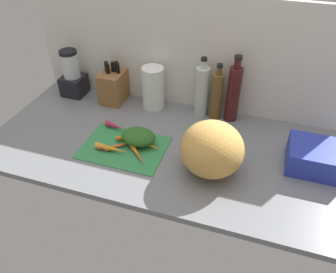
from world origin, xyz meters
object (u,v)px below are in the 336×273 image
object	(u,v)px
carrot_3	(127,138)
bottle_2	(233,93)
bottle_0	(202,91)
cutting_board	(124,147)
carrot_0	(137,154)
carrot_1	(115,126)
carrot_2	(114,147)
carrot_5	(112,149)
knife_block	(114,86)
carrot_4	(123,144)
paper_towel_roll	(153,88)
bottle_1	(217,96)
carrot_6	(146,144)
blender_appliance	(72,76)
winter_squash	(212,149)
dish_rack	(316,157)

from	to	relation	value
carrot_3	bottle_2	distance (cm)	57.55
bottle_0	cutting_board	bearing A→B (deg)	-124.64
carrot_0	carrot_1	world-z (taller)	carrot_1
cutting_board	carrot_2	xyz separation A→B (cm)	(-3.97, -2.78, 1.49)
carrot_3	bottle_2	size ratio (longest dim) A/B	0.30
carrot_5	carrot_3	bearing A→B (deg)	71.50
knife_block	carrot_4	bearing A→B (deg)	-59.93
paper_towel_roll	bottle_1	xyz separation A→B (cm)	(34.48, 0.37, 1.34)
carrot_4	knife_block	bearing A→B (deg)	120.07
cutting_board	paper_towel_roll	xyz separation A→B (cm)	(0.98, 38.23, 11.34)
carrot_4	cutting_board	bearing A→B (deg)	-6.89
carrot_6	knife_block	xyz separation A→B (cm)	(-32.58, 34.68, 6.77)
carrot_4	blender_appliance	xyz separation A→B (cm)	(-47.19, 37.00, 9.76)
bottle_1	carrot_0	bearing A→B (deg)	-122.32
carrot_6	winter_squash	distance (cm)	33.51
cutting_board	carrot_2	distance (cm)	5.07
carrot_3	paper_towel_roll	xyz separation A→B (cm)	(1.46, 33.03, 9.77)
bottle_2	paper_towel_roll	bearing A→B (deg)	-178.17
blender_appliance	knife_block	bearing A→B (deg)	1.71
cutting_board	carrot_4	size ratio (longest dim) A/B	2.28
knife_block	blender_appliance	size ratio (longest dim) A/B	0.85
carrot_5	bottle_0	distance (cm)	55.62
carrot_4	carrot_5	bearing A→B (deg)	-123.34
carrot_5	winter_squash	distance (cm)	46.70
paper_towel_roll	bottle_0	world-z (taller)	bottle_0
carrot_1	winter_squash	world-z (taller)	winter_squash
knife_block	dish_rack	size ratio (longest dim) A/B	0.96
carrot_5	winter_squash	xyz separation A→B (cm)	(45.65, 2.55, 9.55)
winter_squash	dish_rack	world-z (taller)	winter_squash
paper_towel_roll	dish_rack	xyz separation A→B (cm)	(83.71, -24.56, -6.20)
carrot_0	bottle_0	distance (cm)	49.16
paper_towel_roll	bottle_2	world-z (taller)	bottle_2
carrot_2	carrot_1	bearing A→B (deg)	112.52
carrot_5	knife_block	xyz separation A→B (cm)	(-18.58, 42.73, 6.75)
carrot_1	carrot_3	xyz separation A→B (cm)	(9.49, -6.47, -0.33)
carrot_6	dish_rack	xyz separation A→B (cm)	(74.54, 10.53, 3.21)
carrot_1	bottle_2	world-z (taller)	bottle_2
carrot_2	paper_towel_roll	xyz separation A→B (cm)	(4.95, 41.01, 9.85)
knife_block	cutting_board	bearing A→B (deg)	-59.33
carrot_2	winter_squash	world-z (taller)	winter_squash
paper_towel_roll	bottle_2	size ratio (longest dim) A/B	0.66
carrot_0	carrot_5	bearing A→B (deg)	-176.44
bottle_2	dish_rack	world-z (taller)	bottle_2
carrot_2	knife_block	xyz separation A→B (cm)	(-18.47, 40.60, 7.21)
carrot_0	dish_rack	bearing A→B (deg)	13.15
knife_block	dish_rack	distance (cm)	109.87
bottle_1	paper_towel_roll	bearing A→B (deg)	-179.39
cutting_board	carrot_0	world-z (taller)	carrot_0
carrot_3	bottle_2	xyz separation A→B (cm)	(44.08, 34.39, 13.62)
carrot_3	carrot_2	bearing A→B (deg)	-113.65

